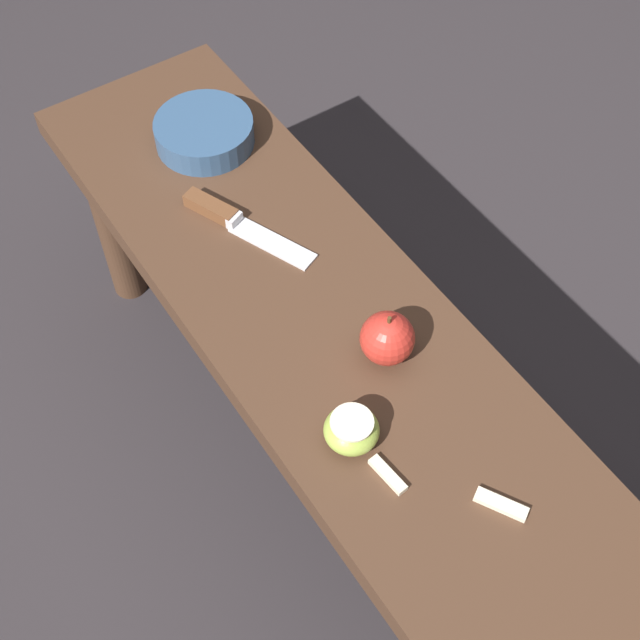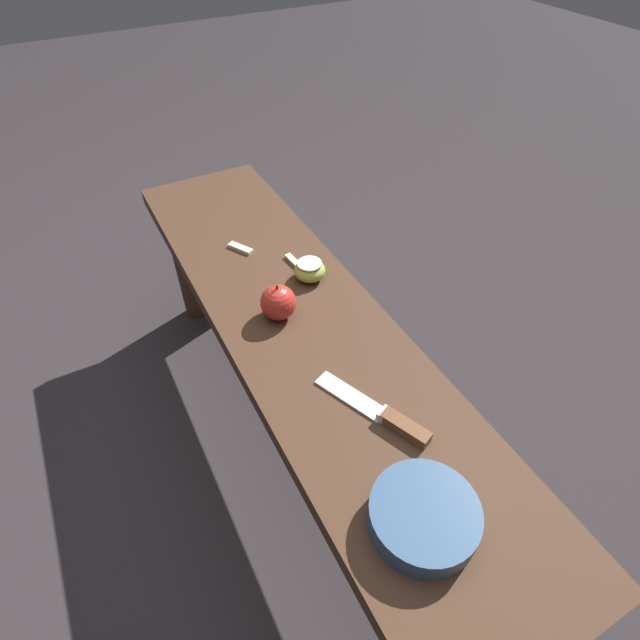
{
  "view_description": "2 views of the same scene",
  "coord_description": "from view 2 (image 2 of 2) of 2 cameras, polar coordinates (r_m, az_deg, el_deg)",
  "views": [
    {
      "loc": [
        0.5,
        -0.38,
        1.36
      ],
      "look_at": [
        -0.04,
        -0.02,
        0.45
      ],
      "focal_mm": 50.0,
      "sensor_mm": 36.0,
      "label": 1
    },
    {
      "loc": [
        -0.63,
        0.3,
        1.09
      ],
      "look_at": [
        -0.04,
        -0.02,
        0.45
      ],
      "focal_mm": 28.0,
      "sensor_mm": 36.0,
      "label": 2
    }
  ],
  "objects": [
    {
      "name": "ground_plane",
      "position": [
        1.29,
        -1.59,
        -13.38
      ],
      "size": [
        8.0,
        8.0,
        0.0
      ],
      "primitive_type": "plane",
      "color": "#2D282B"
    },
    {
      "name": "wooden_bench",
      "position": [
        1.02,
        -1.96,
        -3.0
      ],
      "size": [
        1.28,
        0.31,
        0.42
      ],
      "color": "#472D1E",
      "rests_on": "ground_plane"
    },
    {
      "name": "knife",
      "position": [
        0.82,
        7.76,
        -10.99
      ],
      "size": [
        0.21,
        0.11,
        0.02
      ],
      "rotation": [
        0.0,
        0.0,
        0.39
      ],
      "color": "silver",
      "rests_on": "wooden_bench"
    },
    {
      "name": "apple_whole",
      "position": [
        0.95,
        -4.8,
        2.01
      ],
      "size": [
        0.07,
        0.07,
        0.08
      ],
      "color": "red",
      "rests_on": "wooden_bench"
    },
    {
      "name": "apple_cut",
      "position": [
        1.05,
        -1.19,
        5.7
      ],
      "size": [
        0.07,
        0.07,
        0.04
      ],
      "color": "#9EB747",
      "rests_on": "wooden_bench"
    },
    {
      "name": "apple_slice_near_knife",
      "position": [
        1.15,
        -9.07,
        8.12
      ],
      "size": [
        0.06,
        0.04,
        0.01
      ],
      "color": "beige",
      "rests_on": "wooden_bench"
    },
    {
      "name": "apple_slice_center",
      "position": [
        1.1,
        -3.03,
        6.71
      ],
      "size": [
        0.06,
        0.02,
        0.01
      ],
      "color": "beige",
      "rests_on": "wooden_bench"
    },
    {
      "name": "bowl",
      "position": [
        0.73,
        11.75,
        -21.09
      ],
      "size": [
        0.15,
        0.15,
        0.04
      ],
      "color": "#335175",
      "rests_on": "wooden_bench"
    }
  ]
}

